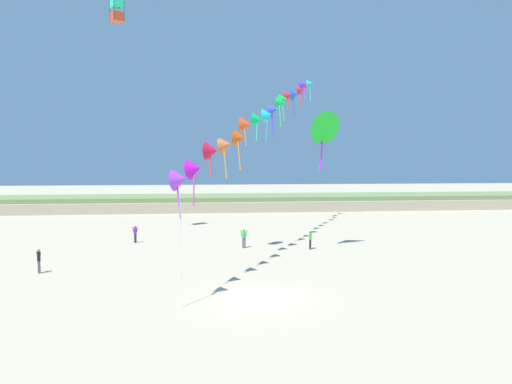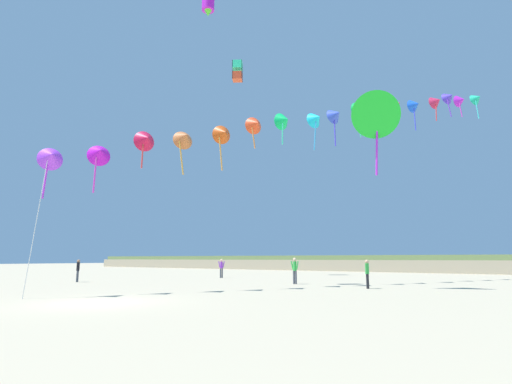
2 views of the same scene
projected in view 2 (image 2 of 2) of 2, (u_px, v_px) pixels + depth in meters
ground_plane at (99, 303)px, 15.12m from camera, size 240.00×240.00×0.00m
dune_ridge at (415, 263)px, 51.65m from camera, size 120.00×11.08×2.07m
person_near_left at (221, 267)px, 34.44m from camera, size 0.45×0.45×1.61m
person_near_right at (295, 269)px, 26.32m from camera, size 0.60×0.23×1.71m
person_mid_center at (367, 272)px, 22.32m from camera, size 0.22×0.56×1.59m
person_far_left at (78, 269)px, 28.53m from camera, size 0.43×0.46×1.58m
kite_banner_string at (337, 115)px, 27.93m from camera, size 15.26×33.83×17.25m
large_kite_mid_trail at (375, 115)px, 23.34m from camera, size 3.24×2.73×5.07m
large_kite_high_solo at (237, 71)px, 42.59m from camera, size 1.42×1.42×2.13m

